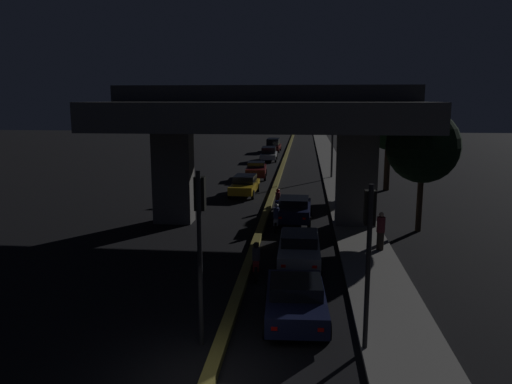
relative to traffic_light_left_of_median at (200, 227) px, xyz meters
name	(u,v)px	position (x,y,z in m)	size (l,w,h in m)	color
median_divider	(280,174)	(0.59, 32.80, -3.36)	(0.38, 126.00, 0.25)	olive
sidewalk_right	(341,189)	(5.82, 25.80, -3.41)	(2.50, 126.00, 0.14)	gray
elevated_overpass	(263,121)	(0.59, 14.30, 2.35)	(17.11, 10.43, 7.80)	#5B5956
traffic_light_left_of_median	(200,227)	(0.00, 0.00, 0.00)	(0.30, 0.49, 5.11)	black
traffic_light_right_of_median	(369,239)	(4.67, 0.00, -0.20)	(0.30, 0.49, 4.81)	black
street_lamp	(329,129)	(5.03, 31.59, 0.96)	(2.15, 0.32, 7.48)	#2D2D30
car_dark_blue_lead	(296,299)	(2.68, 1.84, -2.78)	(2.17, 4.27, 1.36)	#141938
car_silver_second	(299,247)	(2.73, 7.41, -2.74)	(1.90, 4.76, 1.42)	gray
car_dark_blue_third	(294,209)	(2.34, 14.90, -2.70)	(2.11, 4.18, 1.48)	#141938
car_taxi_yellow_lead_oncoming	(245,185)	(-1.52, 23.02, -2.72)	(2.02, 4.59, 1.46)	gold
car_dark_red_second_oncoming	(256,170)	(-1.44, 31.11, -2.72)	(2.04, 4.44, 1.49)	#591414
car_white_third_oncoming	(269,153)	(-1.25, 44.28, -2.63)	(1.98, 4.61, 1.62)	silver
car_dark_red_fourth_oncoming	(273,145)	(-1.38, 54.75, -2.54)	(2.08, 4.45, 1.81)	#591414
motorcycle_red_filtering_near	(256,262)	(1.04, 5.66, -2.87)	(0.34, 1.99, 1.44)	black
motorcycle_white_filtering_mid	(276,219)	(1.41, 13.01, -2.86)	(0.32, 1.87, 1.48)	black
motorcycle_blue_filtering_far	(278,201)	(1.22, 18.14, -2.89)	(0.34, 1.79, 1.38)	black
pedestrian_on_sidewalk	(381,231)	(6.45, 9.41, -2.45)	(0.39, 0.39, 1.79)	#2D261E
roadside_tree_kerbside_near	(423,147)	(9.08, 13.56, 1.10)	(3.86, 3.86, 6.52)	#38281C
roadside_tree_kerbside_mid	(389,130)	(9.33, 26.08, 1.24)	(3.20, 3.20, 6.39)	#2D2116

